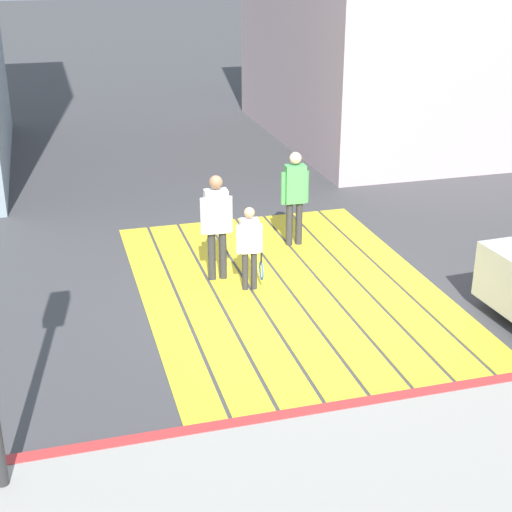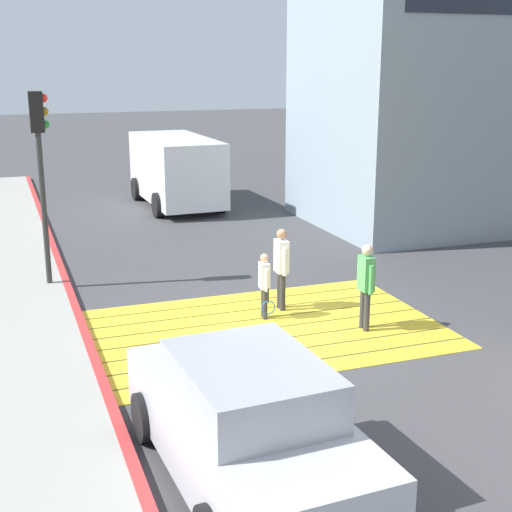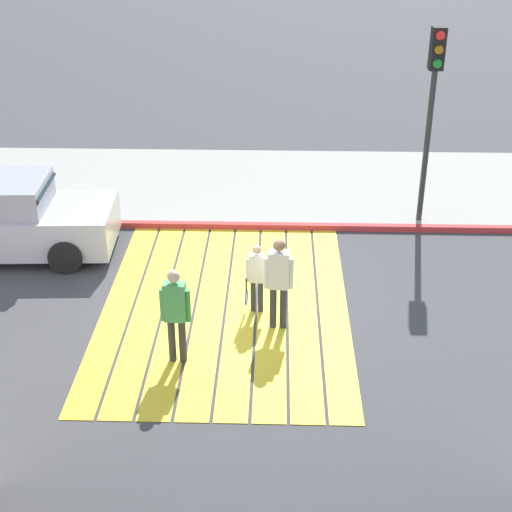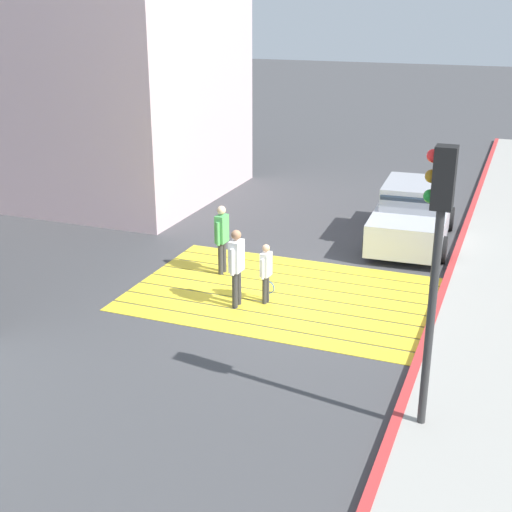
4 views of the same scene
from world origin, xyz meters
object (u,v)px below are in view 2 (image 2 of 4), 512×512
Objects in this scene: pedestrian_adult_lead at (366,281)px; traffic_light_corner at (40,150)px; car_parked_near_curb at (246,423)px; pedestrian_child_with_racket at (264,282)px; pedestrian_adult_trailing at (281,263)px; van_down_street at (176,169)px.

traffic_light_corner is at bearing 138.56° from pedestrian_adult_lead.
car_parked_near_curb is 2.68× the size of pedestrian_adult_lead.
pedestrian_adult_lead reaches higher than car_parked_near_curb.
pedestrian_adult_lead reaches higher than pedestrian_child_with_racket.
pedestrian_adult_trailing is (2.66, 5.50, 0.24)m from car_parked_near_curb.
traffic_light_corner reaches higher than car_parked_near_curb.
pedestrian_adult_trailing is at bearing -93.22° from van_down_street.
traffic_light_corner is (-4.87, -8.11, 1.76)m from van_down_street.
car_parked_near_curb is 9.02m from traffic_light_corner.
pedestrian_child_with_racket is (-0.50, -0.38, -0.24)m from pedestrian_adult_trailing.
van_down_street reaches higher than pedestrian_adult_trailing.
pedestrian_adult_trailing is (4.24, -3.07, -2.07)m from traffic_light_corner.
traffic_light_corner reaches higher than van_down_street.
pedestrian_child_with_racket is at bearing -142.65° from pedestrian_adult_trailing.
car_parked_near_curb is 5.39m from pedestrian_adult_lead.
pedestrian_adult_trailing is (-0.63, -11.18, -0.31)m from van_down_street.
traffic_light_corner is 7.34m from pedestrian_adult_lead.
pedestrian_adult_lead is (0.40, -12.77, -0.32)m from van_down_street.
car_parked_near_curb is at bearing -112.86° from pedestrian_child_with_racket.
traffic_light_corner is at bearing 137.24° from pedestrian_child_with_racket.
van_down_street is at bearing 86.78° from pedestrian_adult_trailing.
traffic_light_corner reaches higher than pedestrian_adult_lead.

